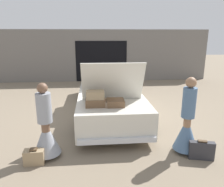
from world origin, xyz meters
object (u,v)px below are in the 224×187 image
object	(u,v)px
person_left	(46,131)
person_right	(187,126)
suitcase_beside_left_person	(34,157)
car	(108,93)
suitcase_beside_right_person	(201,150)

from	to	relation	value
person_left	person_right	bearing A→B (deg)	82.69
person_right	suitcase_beside_left_person	size ratio (longest dim) A/B	4.22
person_right	person_left	bearing A→B (deg)	93.38
car	person_left	xyz separation A→B (m)	(-1.50, -2.77, -0.04)
person_left	suitcase_beside_left_person	distance (m)	0.55
person_left	person_right	distance (m)	3.02
car	suitcase_beside_left_person	xyz separation A→B (m)	(-1.72, -3.04, -0.46)
car	suitcase_beside_right_person	xyz separation A→B (m)	(1.73, -3.17, -0.42)
suitcase_beside_left_person	car	bearing A→B (deg)	60.58
car	person_left	size ratio (longest dim) A/B	3.37
car	person_right	distance (m)	3.24
person_right	suitcase_beside_right_person	bearing A→B (deg)	-139.44
car	suitcase_beside_left_person	bearing A→B (deg)	-119.42
car	person_right	world-z (taller)	car
car	suitcase_beside_right_person	world-z (taller)	car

